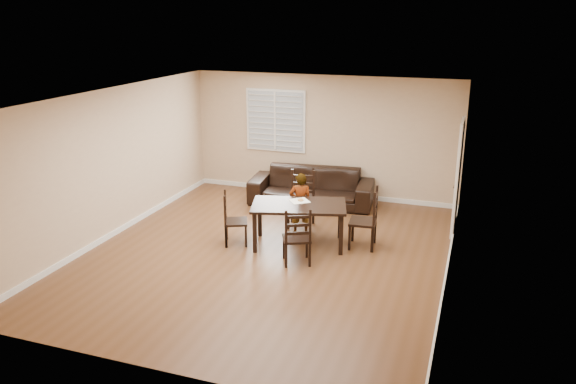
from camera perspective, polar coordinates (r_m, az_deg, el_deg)
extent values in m
plane|color=brown|center=(9.72, -2.20, -6.29)|extent=(7.00, 7.00, 0.00)
cube|color=#CBAE89|center=(12.48, 3.57, 5.63)|extent=(6.00, 0.04, 2.70)
cube|color=#CBAE89|center=(6.33, -13.96, -7.09)|extent=(6.00, 0.04, 2.70)
cube|color=#CBAE89|center=(10.69, -17.48, 2.79)|extent=(0.04, 7.00, 2.70)
cube|color=#CBAE89|center=(8.67, 16.52, -0.50)|extent=(0.04, 7.00, 2.70)
cube|color=white|center=(8.97, -2.40, 9.68)|extent=(6.00, 7.00, 0.04)
cube|color=white|center=(12.71, -1.28, 7.26)|extent=(1.40, 0.08, 1.40)
cube|color=white|center=(10.87, 16.88, 1.31)|extent=(0.06, 0.94, 2.05)
cylinder|color=#332114|center=(10.61, 16.60, 0.51)|extent=(0.06, 0.06, 0.02)
cube|color=white|center=(12.80, 3.44, -0.08)|extent=(6.00, 0.03, 0.10)
cube|color=white|center=(11.07, -16.80, -3.73)|extent=(0.03, 7.00, 0.10)
cube|color=white|center=(9.14, 15.71, -8.25)|extent=(0.03, 7.00, 0.10)
cube|color=black|center=(9.81, 1.12, -1.38)|extent=(1.82, 1.32, 0.05)
cube|color=black|center=(9.65, -3.39, -4.16)|extent=(0.09, 0.09, 0.72)
cube|color=black|center=(9.59, 5.41, -4.37)|extent=(0.09, 0.09, 0.72)
cube|color=black|center=(10.36, -2.87, -2.61)|extent=(0.09, 0.09, 0.72)
cube|color=black|center=(10.30, 5.31, -2.79)|extent=(0.09, 0.09, 0.72)
cube|color=black|center=(10.77, 1.34, -1.19)|extent=(0.55, 0.52, 0.04)
cube|color=black|center=(10.94, 1.52, -0.47)|extent=(0.49, 0.11, 1.08)
cube|color=black|center=(10.71, 0.04, -2.68)|extent=(0.05, 0.05, 0.44)
cube|color=black|center=(10.64, 2.27, -2.83)|extent=(0.05, 0.05, 0.44)
cube|color=black|center=(11.07, 0.43, -1.99)|extent=(0.05, 0.05, 0.44)
cube|color=black|center=(11.00, 2.58, -2.13)|extent=(0.05, 0.05, 0.44)
cube|color=black|center=(9.23, 0.88, -4.75)|extent=(0.58, 0.56, 0.04)
cube|color=black|center=(9.03, 1.03, -4.80)|extent=(0.42, 0.22, 0.99)
cube|color=black|center=(9.50, 1.91, -5.54)|extent=(0.05, 0.05, 0.40)
cube|color=black|center=(9.46, -0.41, -5.63)|extent=(0.05, 0.05, 0.40)
cube|color=black|center=(9.18, 2.21, -6.41)|extent=(0.05, 0.05, 0.40)
cube|color=black|center=(9.14, -0.20, -6.51)|extent=(0.05, 0.05, 0.40)
cube|color=black|center=(10.04, -5.32, -3.02)|extent=(0.54, 0.56, 0.04)
cube|color=black|center=(10.02, -6.37, -2.69)|extent=(0.21, 0.41, 0.96)
cube|color=black|center=(9.94, -4.29, -4.54)|extent=(0.05, 0.05, 0.39)
cube|color=black|center=(10.29, -4.32, -3.75)|extent=(0.05, 0.05, 0.39)
cube|color=black|center=(9.95, -6.28, -4.59)|extent=(0.05, 0.05, 0.39)
cube|color=black|center=(10.29, -6.24, -3.80)|extent=(0.05, 0.05, 0.39)
cube|color=black|center=(9.92, 7.61, -3.01)|extent=(0.50, 0.53, 0.04)
cube|color=black|center=(9.88, 8.81, -2.69)|extent=(0.09, 0.49, 1.09)
cube|color=black|center=(10.23, 6.60, -3.80)|extent=(0.05, 0.05, 0.45)
cube|color=black|center=(9.84, 6.27, -4.68)|extent=(0.05, 0.05, 0.45)
cube|color=black|center=(10.19, 8.78, -3.97)|extent=(0.05, 0.05, 0.45)
cube|color=black|center=(9.80, 8.54, -4.86)|extent=(0.05, 0.05, 0.45)
imported|color=gray|center=(10.43, 1.27, -1.15)|extent=(0.49, 0.40, 1.16)
cube|color=white|center=(9.98, 1.17, -0.90)|extent=(0.44, 0.44, 0.00)
torus|color=#B77941|center=(9.97, 1.29, -0.80)|extent=(0.11, 0.11, 0.03)
torus|color=white|center=(9.97, 1.29, -0.74)|extent=(0.09, 0.09, 0.02)
imported|color=black|center=(12.11, 2.39, 0.54)|extent=(2.71, 1.28, 0.77)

